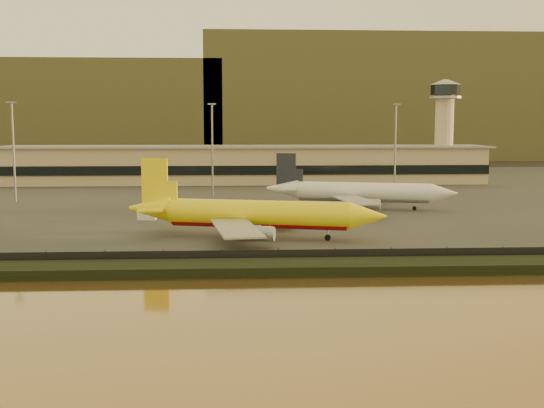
{
  "coord_description": "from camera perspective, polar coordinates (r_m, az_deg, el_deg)",
  "views": [
    {
      "loc": [
        -4.19,
        -106.53,
        19.69
      ],
      "look_at": [
        2.48,
        12.0,
        5.95
      ],
      "focal_mm": 45.0,
      "sensor_mm": 36.0,
      "label": 1
    }
  ],
  "objects": [
    {
      "name": "gse_vehicle_white",
      "position": [
        143.34,
        -10.42,
        -0.98
      ],
      "size": [
        3.98,
        2.28,
        1.69
      ],
      "primitive_type": "cube",
      "rotation": [
        0.0,
        0.0,
        -0.16
      ],
      "color": "silver",
      "rests_on": "tarmac"
    },
    {
      "name": "embankment",
      "position": [
        91.61,
        -0.53,
        -5.36
      ],
      "size": [
        320.0,
        7.0,
        1.4
      ],
      "primitive_type": "cube",
      "color": "black",
      "rests_on": "ground"
    },
    {
      "name": "perimeter_fence",
      "position": [
        95.41,
        -0.65,
        -4.51
      ],
      "size": [
        300.0,
        0.05,
        2.2
      ],
      "primitive_type": "cube",
      "color": "black",
      "rests_on": "tarmac"
    },
    {
      "name": "apron_light_masts",
      "position": [
        182.58,
        2.82,
        5.35
      ],
      "size": [
        152.2,
        12.2,
        25.4
      ],
      "color": "slate",
      "rests_on": "tarmac"
    },
    {
      "name": "dhl_cargo_jet",
      "position": [
        118.09,
        -1.54,
        -0.89
      ],
      "size": [
        45.39,
        43.55,
        13.71
      ],
      "rotation": [
        0.0,
        0.0,
        -0.25
      ],
      "color": "yellow",
      "rests_on": "tarmac"
    },
    {
      "name": "tarmac",
      "position": [
        202.52,
        -2.02,
        1.05
      ],
      "size": [
        320.0,
        220.0,
        0.2
      ],
      "primitive_type": "cube",
      "color": "#2D2D2D",
      "rests_on": "ground"
    },
    {
      "name": "terminal_building",
      "position": [
        232.69,
        -5.77,
        3.26
      ],
      "size": [
        202.0,
        25.0,
        12.6
      ],
      "color": "tan",
      "rests_on": "tarmac"
    },
    {
      "name": "control_tower",
      "position": [
        248.85,
        14.23,
        6.86
      ],
      "size": [
        11.2,
        11.2,
        35.5
      ],
      "color": "tan",
      "rests_on": "tarmac"
    },
    {
      "name": "ground",
      "position": [
        108.41,
        -0.96,
        -3.86
      ],
      "size": [
        900.0,
        900.0,
        0.0
      ],
      "primitive_type": "plane",
      "color": "black",
      "rests_on": "ground"
    },
    {
      "name": "distant_hills",
      "position": [
        446.99,
        -5.4,
        8.08
      ],
      "size": [
        470.0,
        160.0,
        70.0
      ],
      "color": "brown",
      "rests_on": "ground"
    },
    {
      "name": "white_narrowbody_jet",
      "position": [
        160.82,
        7.35,
        0.97
      ],
      "size": [
        44.09,
        42.1,
        12.86
      ],
      "rotation": [
        0.0,
        0.0,
        -0.27
      ],
      "color": "silver",
      "rests_on": "tarmac"
    },
    {
      "name": "gse_vehicle_yellow",
      "position": [
        140.59,
        7.88,
        -1.07
      ],
      "size": [
        4.1,
        2.37,
        1.74
      ],
      "primitive_type": "cube",
      "rotation": [
        0.0,
        0.0,
        -0.17
      ],
      "color": "yellow",
      "rests_on": "tarmac"
    }
  ]
}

